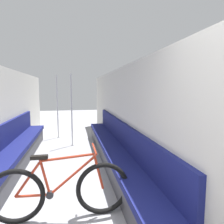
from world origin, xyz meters
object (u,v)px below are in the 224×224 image
(bicycle, at_px, (61,191))
(grab_pole_near, at_px, (58,108))
(bench_seat_row_left, at_px, (10,158))
(bench_seat_row_right, at_px, (115,152))
(grab_pole_far, at_px, (72,111))

(bicycle, bearing_deg, grab_pole_near, 90.18)
(bench_seat_row_left, bearing_deg, bench_seat_row_right, 0.00)
(bench_seat_row_left, height_order, grab_pole_far, grab_pole_far)
(grab_pole_near, height_order, grab_pole_far, same)
(grab_pole_near, distance_m, grab_pole_far, 1.16)
(bench_seat_row_right, relative_size, grab_pole_near, 2.55)
(grab_pole_near, relative_size, grab_pole_far, 1.00)
(bench_seat_row_left, relative_size, bench_seat_row_right, 1.00)
(bench_seat_row_left, distance_m, grab_pole_far, 2.24)
(bench_seat_row_left, xyz_separation_m, bench_seat_row_right, (2.08, 0.00, 0.00))
(grab_pole_near, xyz_separation_m, grab_pole_far, (0.47, -1.06, 0.00))
(grab_pole_far, bearing_deg, bench_seat_row_right, -63.06)
(grab_pole_near, bearing_deg, bench_seat_row_right, -64.12)
(bicycle, bearing_deg, bench_seat_row_right, 53.05)
(bicycle, relative_size, grab_pole_far, 0.84)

